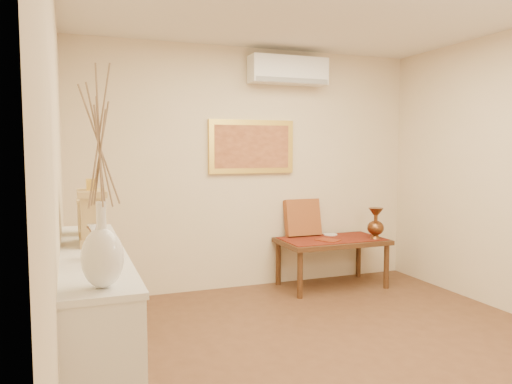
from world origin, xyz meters
name	(u,v)px	position (x,y,z in m)	size (l,w,h in m)	color
floor	(355,363)	(0.00, 0.00, 0.00)	(4.50, 4.50, 0.00)	brown
wall_back	(251,169)	(0.00, 2.25, 1.35)	(4.00, 0.02, 2.70)	beige
wall_left	(58,189)	(-2.00, 0.00, 1.35)	(0.02, 4.50, 2.70)	beige
white_vase	(100,178)	(-1.81, -0.86, 1.45)	(0.18, 0.18, 0.95)	white
candlestick	(94,245)	(-1.83, -0.42, 1.09)	(0.10, 0.10, 0.22)	silver
brass_urn_small	(95,238)	(-1.81, -0.24, 1.09)	(0.10, 0.10, 0.23)	brown
table_cloth	(332,239)	(0.85, 1.88, 0.55)	(1.14, 0.59, 0.01)	maroon
brass_urn_tall	(376,220)	(1.31, 1.70, 0.77)	(0.19, 0.19, 0.43)	brown
plate	(330,234)	(0.94, 2.08, 0.56)	(0.16, 0.16, 0.01)	white
menu	(328,240)	(0.74, 1.77, 0.56)	(0.18, 0.25, 0.01)	maroon
cushion	(302,218)	(0.61, 2.16, 0.77)	(0.43, 0.10, 0.43)	maroon
display_ledge	(94,330)	(-1.82, 0.00, 0.49)	(0.37, 2.02, 0.98)	white
mantel_clock	(92,216)	(-1.81, 0.22, 1.15)	(0.17, 0.36, 0.41)	tan
wooden_chest	(89,216)	(-1.81, 0.61, 1.10)	(0.16, 0.21, 0.24)	tan
low_table	(332,245)	(0.85, 1.88, 0.48)	(1.20, 0.70, 0.55)	#492915
painting	(252,147)	(0.00, 2.22, 1.60)	(1.00, 0.06, 0.60)	gold
ac_unit	(288,71)	(0.40, 2.12, 2.45)	(0.90, 0.25, 0.30)	white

